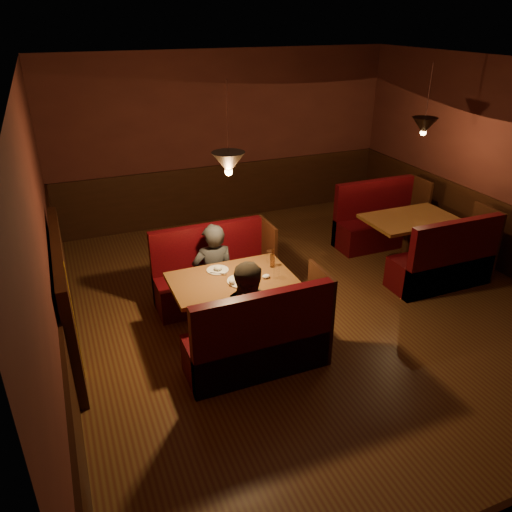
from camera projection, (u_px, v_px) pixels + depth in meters
name	position (u px, v px, depth m)	size (l,w,h in m)	color
room	(301.00, 238.00, 5.81)	(6.02, 7.02, 2.92)	#542918
main_table	(233.00, 290.00, 5.68)	(1.37, 0.83, 0.96)	brown
main_bench_far	(214.00, 278.00, 6.43)	(1.51, 0.54, 1.03)	#320308
main_bench_near	(260.00, 345.00, 5.14)	(1.51, 0.54, 1.03)	#320308
second_table	(409.00, 230.00, 7.31)	(1.31, 0.83, 0.74)	brown
second_bench_far	(378.00, 224.00, 8.07)	(1.44, 0.54, 1.03)	#320308
second_bench_near	(445.00, 265.00, 6.77)	(1.44, 0.54, 1.03)	#320308
diner_a	(213.00, 254.00, 6.13)	(0.54, 0.36, 1.48)	#2E2F30
diner_b	(252.00, 300.00, 5.11)	(0.74, 0.58, 1.52)	#30281F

